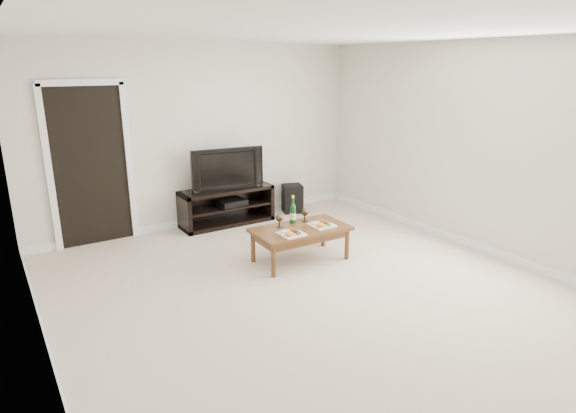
# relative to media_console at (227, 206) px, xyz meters

# --- Properties ---
(floor) EXTENTS (5.50, 5.50, 0.00)m
(floor) POSITION_rel_media_console_xyz_m (-0.24, -2.50, -0.28)
(floor) COLOR beige
(floor) RESTS_ON ground
(back_wall) EXTENTS (5.00, 0.04, 2.60)m
(back_wall) POSITION_rel_media_console_xyz_m (-0.24, 0.27, 1.02)
(back_wall) COLOR silver
(back_wall) RESTS_ON ground
(ceiling) EXTENTS (5.00, 5.50, 0.04)m
(ceiling) POSITION_rel_media_console_xyz_m (-0.24, -2.50, 2.35)
(ceiling) COLOR white
(ceiling) RESTS_ON back_wall
(doorway) EXTENTS (0.90, 0.02, 2.05)m
(doorway) POSITION_rel_media_console_xyz_m (-1.79, 0.24, 0.75)
(doorway) COLOR black
(doorway) RESTS_ON ground
(media_console) EXTENTS (1.39, 0.45, 0.55)m
(media_console) POSITION_rel_media_console_xyz_m (0.00, 0.00, 0.00)
(media_console) COLOR black
(media_console) RESTS_ON ground
(television) EXTENTS (1.07, 0.27, 0.61)m
(television) POSITION_rel_media_console_xyz_m (0.00, 0.00, 0.58)
(television) COLOR black
(television) RESTS_ON media_console
(av_receiver) EXTENTS (0.41, 0.32, 0.08)m
(av_receiver) POSITION_rel_media_console_xyz_m (0.08, -0.01, 0.05)
(av_receiver) COLOR black
(av_receiver) RESTS_ON media_console
(subwoofer) EXTENTS (0.38, 0.38, 0.45)m
(subwoofer) POSITION_rel_media_console_xyz_m (1.16, -0.01, -0.05)
(subwoofer) COLOR black
(subwoofer) RESTS_ON ground
(coffee_table) EXTENTS (1.17, 0.67, 0.42)m
(coffee_table) POSITION_rel_media_console_xyz_m (0.14, -1.75, -0.07)
(coffee_table) COLOR #5B3419
(coffee_table) RESTS_ON ground
(plate_left) EXTENTS (0.27, 0.27, 0.07)m
(plate_left) POSITION_rel_media_console_xyz_m (-0.09, -1.89, 0.18)
(plate_left) COLOR white
(plate_left) RESTS_ON coffee_table
(plate_right) EXTENTS (0.27, 0.27, 0.07)m
(plate_right) POSITION_rel_media_console_xyz_m (0.39, -1.83, 0.18)
(plate_right) COLOR white
(plate_right) RESTS_ON coffee_table
(wine_bottle) EXTENTS (0.07, 0.07, 0.35)m
(wine_bottle) POSITION_rel_media_console_xyz_m (0.16, -1.54, 0.32)
(wine_bottle) COLOR #0F3814
(wine_bottle) RESTS_ON coffee_table
(goblet_left) EXTENTS (0.09, 0.09, 0.17)m
(goblet_left) POSITION_rel_media_console_xyz_m (-0.07, -1.60, 0.23)
(goblet_left) COLOR #3A311F
(goblet_left) RESTS_ON coffee_table
(goblet_right) EXTENTS (0.09, 0.09, 0.17)m
(goblet_right) POSITION_rel_media_console_xyz_m (0.32, -1.57, 0.23)
(goblet_right) COLOR #3A311F
(goblet_right) RESTS_ON coffee_table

